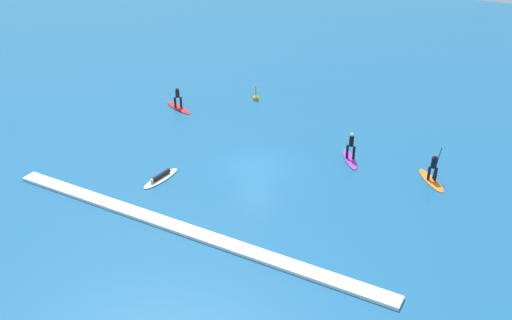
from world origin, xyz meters
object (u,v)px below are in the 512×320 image
surfer_on_white_board (161,177)px  surfer_on_red_board (178,104)px  surfer_on_purple_board (350,154)px  surfer_on_orange_board (432,174)px  marker_buoy (256,98)px

surfer_on_white_board → surfer_on_red_board: size_ratio=0.91×
surfer_on_purple_board → surfer_on_orange_board: (5.37, -0.21, 0.07)m
surfer_on_white_board → marker_buoy: 14.50m
surfer_on_white_board → surfer_on_orange_board: (14.74, 7.89, 0.39)m
surfer_on_purple_board → surfer_on_orange_board: size_ratio=1.02×
surfer_on_red_board → surfer_on_white_board: bearing=143.2°
surfer_on_purple_board → surfer_on_red_board: bearing=-129.4°
surfer_on_purple_board → marker_buoy: (-10.62, 6.35, -0.26)m
marker_buoy → surfer_on_white_board: bearing=-85.1°
surfer_on_purple_board → marker_buoy: surfer_on_purple_board is taller
surfer_on_white_board → marker_buoy: marker_buoy is taller
surfer_on_purple_board → surfer_on_red_board: (-15.17, 1.74, -0.06)m
surfer_on_red_board → surfer_on_orange_board: 20.63m
surfer_on_red_board → marker_buoy: bearing=-111.9°
surfer_on_purple_board → surfer_on_white_board: (-9.37, -8.10, -0.32)m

